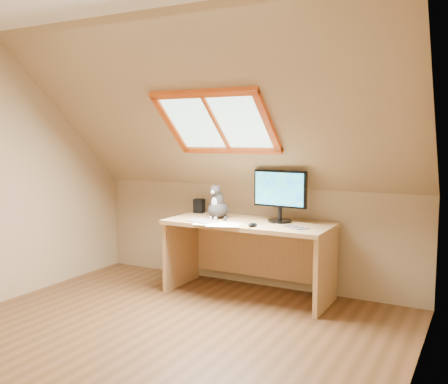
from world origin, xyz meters
The scene contains 10 objects.
ground centered at (0.00, 0.00, 0.00)m, with size 3.50×3.50×0.00m, color brown.
room_shell centered at (0.00, -0.09, 1.43)m, with size 3.52×3.52×2.41m.
desk centered at (0.15, 1.45, 0.49)m, with size 1.56×0.68×0.71m.
monitor centered at (0.42, 1.48, 0.99)m, with size 0.52×0.22×0.48m.
cat centered at (-0.20, 1.41, 0.84)m, with size 0.21×0.24×0.35m.
desk_speaker centered at (-0.54, 1.63, 0.78)m, with size 0.10×0.10×0.14m, color black.
graphics_tablet centered at (-0.22, 1.16, 0.72)m, with size 0.27×0.19×0.01m, color #B2B2B7.
mouse centered at (0.30, 1.14, 0.73)m, with size 0.06×0.11×0.03m, color black.
papers centered at (-0.05, 1.12, 0.71)m, with size 0.35×0.30×0.01m.
cables centered at (0.55, 1.26, 0.71)m, with size 0.51×0.26×0.01m.
Camera 1 is at (2.11, -2.78, 1.49)m, focal length 40.00 mm.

